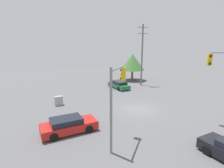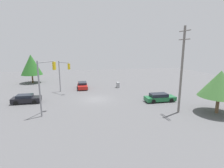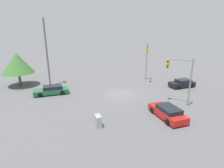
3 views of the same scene
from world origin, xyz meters
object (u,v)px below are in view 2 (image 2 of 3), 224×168
(sedan_green, at_px, (160,98))
(sedan_dark, at_px, (26,99))
(sedan_red, at_px, (82,85))
(traffic_signal_main, at_px, (45,78))
(electrical_cabinet, at_px, (118,85))
(traffic_signal_cross, at_px, (63,71))

(sedan_green, relative_size, sedan_dark, 1.16)
(sedan_red, bearing_deg, traffic_signal_main, 69.82)
(sedan_green, bearing_deg, sedan_red, -135.23)
(sedan_red, relative_size, sedan_dark, 1.12)
(sedan_dark, relative_size, traffic_signal_main, 0.60)
(electrical_cabinet, bearing_deg, sedan_dark, 114.95)
(sedan_green, xyz_separation_m, electrical_cabinet, (10.99, 4.13, -0.06))
(sedan_green, height_order, electrical_cabinet, sedan_green)
(electrical_cabinet, bearing_deg, sedan_red, 84.86)
(sedan_red, distance_m, traffic_signal_main, 14.88)
(sedan_red, bearing_deg, traffic_signal_cross, 37.34)
(traffic_signal_main, xyz_separation_m, electrical_cabinet, (12.79, -12.38, -4.03))
(traffic_signal_cross, xyz_separation_m, electrical_cabinet, (2.00, -10.92, -3.43))
(sedan_red, xyz_separation_m, traffic_signal_cross, (-2.67, 3.49, 3.36))
(traffic_signal_main, bearing_deg, sedan_dark, 69.19)
(traffic_signal_main, height_order, electrical_cabinet, traffic_signal_main)
(sedan_green, xyz_separation_m, sedan_red, (11.65, 11.56, 0.01))
(traffic_signal_main, relative_size, electrical_cabinet, 5.99)
(traffic_signal_main, distance_m, traffic_signal_cross, 10.91)
(sedan_red, relative_size, traffic_signal_main, 0.67)
(electrical_cabinet, bearing_deg, sedan_green, -159.40)
(sedan_red, relative_size, traffic_signal_cross, 0.78)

